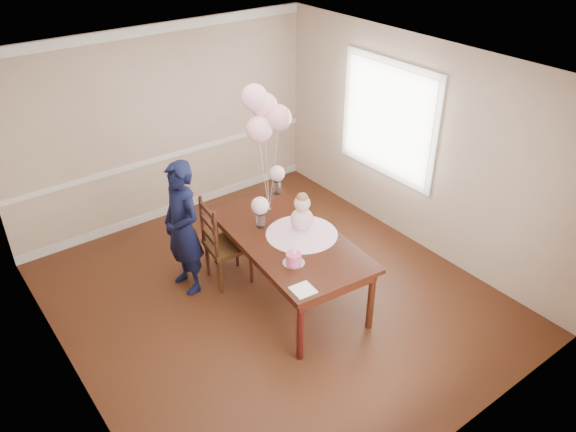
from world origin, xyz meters
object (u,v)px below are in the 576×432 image
(birthday_cake, at_px, (294,258))
(dining_table_top, at_px, (287,238))
(dining_chair_seat, at_px, (228,245))
(woman, at_px, (183,228))

(birthday_cake, bearing_deg, dining_table_top, 60.61)
(dining_chair_seat, bearing_deg, dining_table_top, -50.20)
(dining_table_top, distance_m, dining_chair_seat, 0.80)
(birthday_cake, relative_size, woman, 0.10)
(dining_chair_seat, bearing_deg, birthday_cake, -75.12)
(dining_table_top, relative_size, woman, 1.30)
(dining_chair_seat, relative_size, woman, 0.30)
(dining_chair_seat, distance_m, woman, 0.60)
(dining_table_top, distance_m, birthday_cake, 0.53)
(woman, bearing_deg, dining_table_top, 42.96)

